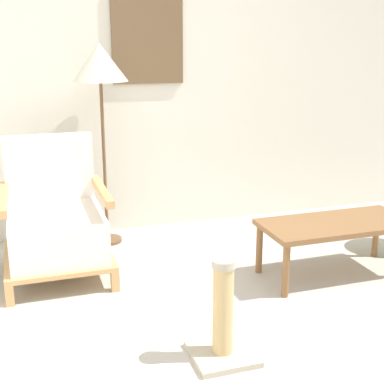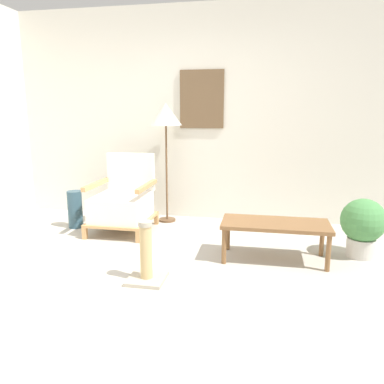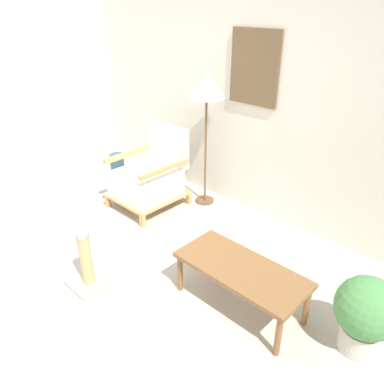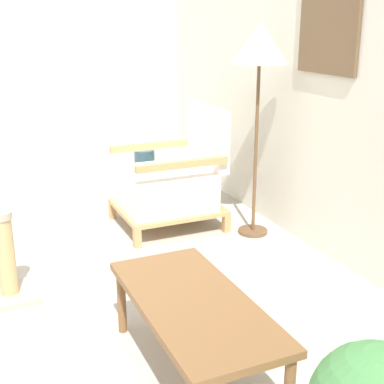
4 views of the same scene
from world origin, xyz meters
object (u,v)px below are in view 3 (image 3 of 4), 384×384
(floor_lamp, at_px, (207,89))
(scratching_post, at_px, (87,266))
(coffee_table, at_px, (241,272))
(vase, at_px, (118,171))
(potted_plant, at_px, (366,313))
(armchair, at_px, (150,178))

(floor_lamp, distance_m, scratching_post, 2.11)
(floor_lamp, height_order, coffee_table, floor_lamp)
(vase, xyz_separation_m, potted_plant, (3.21, -0.36, 0.10))
(coffee_table, bearing_deg, scratching_post, -147.50)
(floor_lamp, distance_m, vase, 1.58)
(floor_lamp, bearing_deg, scratching_post, -81.00)
(vase, bearing_deg, floor_lamp, 25.02)
(floor_lamp, xyz_separation_m, potted_plant, (2.18, -0.84, -0.99))
(scratching_post, bearing_deg, potted_plant, 25.82)
(armchair, height_order, vase, armchair)
(vase, bearing_deg, coffee_table, -14.15)
(floor_lamp, bearing_deg, armchair, -130.12)
(potted_plant, bearing_deg, floor_lamp, 158.89)
(armchair, distance_m, floor_lamp, 1.16)
(floor_lamp, xyz_separation_m, scratching_post, (0.28, -1.76, -1.13))
(vase, bearing_deg, scratching_post, -44.14)
(coffee_table, distance_m, scratching_post, 1.27)
(coffee_table, bearing_deg, floor_lamp, 141.06)
(potted_plant, bearing_deg, armchair, 172.23)
(vase, distance_m, potted_plant, 3.23)
(coffee_table, height_order, scratching_post, scratching_post)
(coffee_table, bearing_deg, vase, 165.85)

